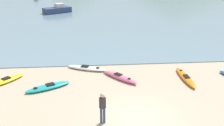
{
  "coord_description": "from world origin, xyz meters",
  "views": [
    {
      "loc": [
        -2.39,
        -12.11,
        7.75
      ],
      "look_at": [
        -0.79,
        6.95,
        0.5
      ],
      "focal_mm": 42.0,
      "sensor_mm": 36.0,
      "label": 1
    }
  ],
  "objects_px": {
    "person_near_foreground": "(103,106)",
    "kayak_on_sand_3": "(87,68)",
    "kayak_on_sand_0": "(48,87)",
    "kayak_on_sand_1": "(4,81)",
    "moored_boat_1": "(57,10)",
    "kayak_on_sand_5": "(185,77)",
    "kayak_on_sand_2": "(120,77)"
  },
  "relations": [
    {
      "from": "kayak_on_sand_1",
      "to": "kayak_on_sand_3",
      "type": "relative_size",
      "value": 0.85
    },
    {
      "from": "kayak_on_sand_0",
      "to": "kayak_on_sand_2",
      "type": "height_order",
      "value": "kayak_on_sand_2"
    },
    {
      "from": "moored_boat_1",
      "to": "kayak_on_sand_1",
      "type": "bearing_deg",
      "value": -91.34
    },
    {
      "from": "kayak_on_sand_0",
      "to": "kayak_on_sand_2",
      "type": "xyz_separation_m",
      "value": [
        4.92,
        1.15,
        0.03
      ]
    },
    {
      "from": "moored_boat_1",
      "to": "person_near_foreground",
      "type": "bearing_deg",
      "value": -79.86
    },
    {
      "from": "kayak_on_sand_0",
      "to": "kayak_on_sand_5",
      "type": "bearing_deg",
      "value": 4.36
    },
    {
      "from": "kayak_on_sand_5",
      "to": "moored_boat_1",
      "type": "relative_size",
      "value": 0.74
    },
    {
      "from": "kayak_on_sand_3",
      "to": "kayak_on_sand_5",
      "type": "distance_m",
      "value": 7.44
    },
    {
      "from": "kayak_on_sand_3",
      "to": "person_near_foreground",
      "type": "bearing_deg",
      "value": -83.46
    },
    {
      "from": "kayak_on_sand_0",
      "to": "kayak_on_sand_1",
      "type": "height_order",
      "value": "kayak_on_sand_1"
    },
    {
      "from": "kayak_on_sand_1",
      "to": "kayak_on_sand_3",
      "type": "distance_m",
      "value": 6.05
    },
    {
      "from": "kayak_on_sand_2",
      "to": "kayak_on_sand_5",
      "type": "distance_m",
      "value": 4.71
    },
    {
      "from": "person_near_foreground",
      "to": "moored_boat_1",
      "type": "relative_size",
      "value": 0.35
    },
    {
      "from": "kayak_on_sand_1",
      "to": "kayak_on_sand_2",
      "type": "bearing_deg",
      "value": -0.34
    },
    {
      "from": "moored_boat_1",
      "to": "kayak_on_sand_0",
      "type": "bearing_deg",
      "value": -85.0
    },
    {
      "from": "person_near_foreground",
      "to": "kayak_on_sand_3",
      "type": "bearing_deg",
      "value": 96.54
    },
    {
      "from": "kayak_on_sand_0",
      "to": "person_near_foreground",
      "type": "distance_m",
      "value": 5.57
    },
    {
      "from": "kayak_on_sand_1",
      "to": "moored_boat_1",
      "type": "height_order",
      "value": "moored_boat_1"
    },
    {
      "from": "kayak_on_sand_0",
      "to": "kayak_on_sand_3",
      "type": "xyz_separation_m",
      "value": [
        2.56,
        3.13,
        0.0
      ]
    },
    {
      "from": "kayak_on_sand_0",
      "to": "kayak_on_sand_3",
      "type": "bearing_deg",
      "value": 50.7
    },
    {
      "from": "kayak_on_sand_2",
      "to": "kayak_on_sand_5",
      "type": "xyz_separation_m",
      "value": [
        4.69,
        -0.42,
        -0.01
      ]
    },
    {
      "from": "kayak_on_sand_1",
      "to": "person_near_foreground",
      "type": "xyz_separation_m",
      "value": [
        6.59,
        -5.51,
        0.86
      ]
    },
    {
      "from": "kayak_on_sand_2",
      "to": "person_near_foreground",
      "type": "height_order",
      "value": "person_near_foreground"
    },
    {
      "from": "kayak_on_sand_5",
      "to": "moored_boat_1",
      "type": "xyz_separation_m",
      "value": [
        -12.13,
        28.15,
        0.45
      ]
    },
    {
      "from": "kayak_on_sand_0",
      "to": "moored_boat_1",
      "type": "height_order",
      "value": "moored_boat_1"
    },
    {
      "from": "kayak_on_sand_1",
      "to": "kayak_on_sand_5",
      "type": "height_order",
      "value": "kayak_on_sand_5"
    },
    {
      "from": "kayak_on_sand_1",
      "to": "moored_boat_1",
      "type": "xyz_separation_m",
      "value": [
        0.65,
        27.68,
        0.46
      ]
    },
    {
      "from": "kayak_on_sand_0",
      "to": "moored_boat_1",
      "type": "relative_size",
      "value": 0.62
    },
    {
      "from": "kayak_on_sand_0",
      "to": "kayak_on_sand_1",
      "type": "relative_size",
      "value": 1.09
    },
    {
      "from": "kayak_on_sand_1",
      "to": "kayak_on_sand_0",
      "type": "bearing_deg",
      "value": -20.76
    },
    {
      "from": "kayak_on_sand_1",
      "to": "kayak_on_sand_3",
      "type": "height_order",
      "value": "kayak_on_sand_3"
    },
    {
      "from": "kayak_on_sand_5",
      "to": "person_near_foreground",
      "type": "bearing_deg",
      "value": -140.83
    }
  ]
}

